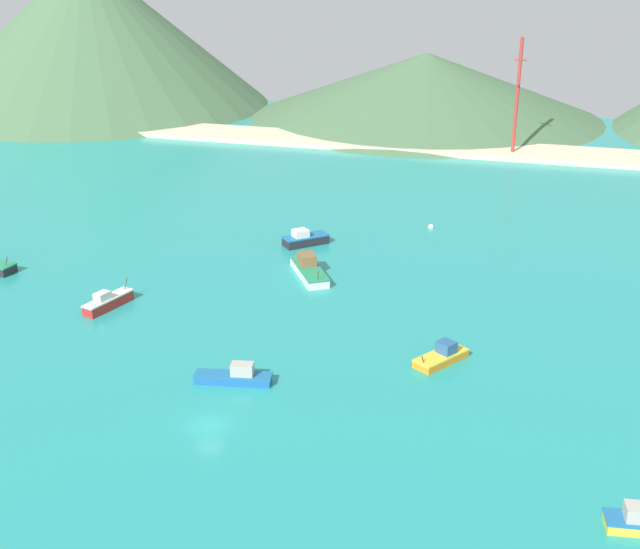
% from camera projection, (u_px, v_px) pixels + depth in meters
% --- Properties ---
extents(ground, '(260.00, 280.00, 0.50)m').
position_uv_depth(ground, '(300.00, 307.00, 107.67)').
color(ground, teal).
extents(fishing_boat_0, '(5.85, 7.09, 2.26)m').
position_uv_depth(fishing_boat_0, '(442.00, 356.00, 92.85)').
color(fishing_boat_0, orange).
rests_on(fishing_boat_0, ground).
extents(fishing_boat_5, '(3.75, 7.78, 2.96)m').
position_uv_depth(fishing_boat_5, '(108.00, 302.00, 106.45)').
color(fishing_boat_5, red).
rests_on(fishing_boat_5, ground).
extents(fishing_boat_6, '(8.47, 3.46, 2.30)m').
position_uv_depth(fishing_boat_6, '(235.00, 376.00, 88.43)').
color(fishing_boat_6, '#1E5BA8').
rests_on(fishing_boat_6, ground).
extents(fishing_boat_7, '(8.12, 10.49, 2.90)m').
position_uv_depth(fishing_boat_7, '(309.00, 269.00, 116.73)').
color(fishing_boat_7, silver).
rests_on(fishing_boat_7, ground).
extents(fishing_boat_9, '(6.98, 6.86, 2.57)m').
position_uv_depth(fishing_boat_9, '(305.00, 239.00, 128.76)').
color(fishing_boat_9, '#232328').
rests_on(fishing_boat_9, ground).
extents(buoy_1, '(0.98, 0.98, 0.98)m').
position_uv_depth(buoy_1, '(431.00, 227.00, 136.51)').
color(buoy_1, silver).
rests_on(buoy_1, ground).
extents(beach_strip, '(247.00, 14.17, 1.20)m').
position_uv_depth(beach_strip, '(420.00, 146.00, 189.03)').
color(beach_strip, beige).
rests_on(beach_strip, ground).
extents(hill_west, '(98.74, 98.74, 40.79)m').
position_uv_depth(hill_west, '(90.00, 31.00, 232.69)').
color(hill_west, '#476B47').
rests_on(hill_west, ground).
extents(hill_central, '(93.51, 93.51, 16.81)m').
position_uv_depth(hill_central, '(426.00, 85.00, 220.43)').
color(hill_central, '#476B47').
rests_on(hill_central, ground).
extents(radio_tower, '(2.54, 2.03, 25.38)m').
position_uv_depth(radio_tower, '(517.00, 97.00, 176.89)').
color(radio_tower, '#B7332D').
rests_on(radio_tower, ground).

